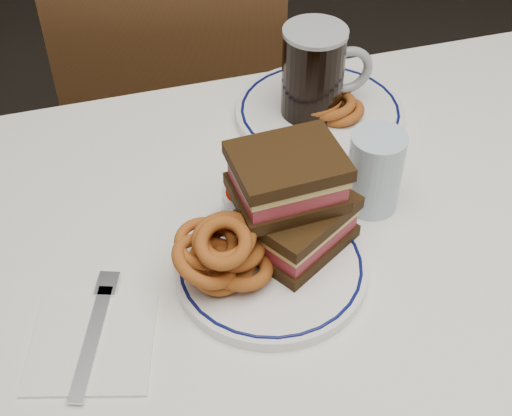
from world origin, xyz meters
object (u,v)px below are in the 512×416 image
object	(u,v)px
chair_far	(176,89)
far_plate	(320,113)
main_plate	(271,267)
beer_mug	(315,76)
reuben_sandwich	(293,201)

from	to	relation	value
chair_far	far_plate	world-z (taller)	chair_far
main_plate	beer_mug	distance (m)	0.34
main_plate	chair_far	bearing A→B (deg)	88.67
reuben_sandwich	far_plate	world-z (taller)	reuben_sandwich
beer_mug	far_plate	distance (m)	0.07
main_plate	far_plate	bearing A→B (deg)	59.28
main_plate	reuben_sandwich	xyz separation A→B (m)	(0.04, 0.03, 0.07)
chair_far	beer_mug	size ratio (longest dim) A/B	6.09
beer_mug	far_plate	world-z (taller)	beer_mug
chair_far	reuben_sandwich	world-z (taller)	chair_far
far_plate	beer_mug	bearing A→B (deg)	-179.12
beer_mug	far_plate	bearing A→B (deg)	0.88
reuben_sandwich	far_plate	distance (m)	0.30
chair_far	far_plate	bearing A→B (deg)	-71.66
beer_mug	main_plate	bearing A→B (deg)	-118.85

